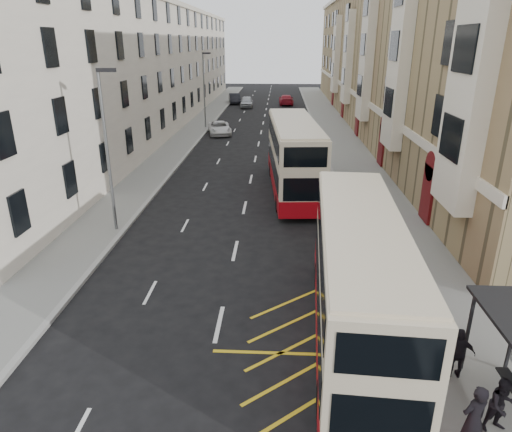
# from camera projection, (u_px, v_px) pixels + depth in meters

# --- Properties ---
(ground) EXTENTS (200.00, 200.00, 0.00)m
(ground) POSITION_uv_depth(u_px,v_px,m) (200.00, 410.00, 12.29)
(ground) COLOR black
(ground) RESTS_ON ground
(pavement_right) EXTENTS (4.00, 120.00, 0.15)m
(pavement_right) POSITION_uv_depth(u_px,v_px,m) (348.00, 154.00, 39.84)
(pavement_right) COLOR slate
(pavement_right) RESTS_ON ground
(pavement_left) EXTENTS (3.00, 120.00, 0.15)m
(pavement_left) POSITION_uv_depth(u_px,v_px,m) (173.00, 152.00, 40.59)
(pavement_left) COLOR slate
(pavement_left) RESTS_ON ground
(kerb_right) EXTENTS (0.25, 120.00, 0.15)m
(kerb_right) POSITION_uv_depth(u_px,v_px,m) (325.00, 153.00, 39.93)
(kerb_right) COLOR gray
(kerb_right) RESTS_ON ground
(kerb_left) EXTENTS (0.25, 120.00, 0.15)m
(kerb_left) POSITION_uv_depth(u_px,v_px,m) (189.00, 152.00, 40.51)
(kerb_left) COLOR gray
(kerb_left) RESTS_ON ground
(road_markings) EXTENTS (10.00, 110.00, 0.01)m
(road_markings) POSITION_uv_depth(u_px,v_px,m) (263.00, 124.00, 54.23)
(road_markings) COLOR silver
(road_markings) RESTS_ON ground
(terrace_right) EXTENTS (10.75, 79.00, 15.25)m
(terrace_right) POSITION_uv_depth(u_px,v_px,m) (396.00, 58.00, 51.15)
(terrace_right) COLOR #8E7B52
(terrace_right) RESTS_ON ground
(terrace_left) EXTENTS (9.18, 79.00, 13.25)m
(terrace_left) POSITION_uv_depth(u_px,v_px,m) (148.00, 66.00, 53.00)
(terrace_left) COLOR silver
(terrace_left) RESTS_ON ground
(guard_railing) EXTENTS (0.06, 6.56, 1.01)m
(guard_railing) POSITION_uv_depth(u_px,v_px,m) (390.00, 282.00, 17.04)
(guard_railing) COLOR #A91A15
(guard_railing) RESTS_ON pavement_right
(street_lamp_near) EXTENTS (0.93, 0.18, 8.00)m
(street_lamp_near) POSITION_uv_depth(u_px,v_px,m) (107.00, 144.00, 22.12)
(street_lamp_near) COLOR slate
(street_lamp_near) RESTS_ON pavement_left
(street_lamp_far) EXTENTS (0.93, 0.18, 8.00)m
(street_lamp_far) POSITION_uv_depth(u_px,v_px,m) (204.00, 86.00, 50.07)
(street_lamp_far) COLOR slate
(street_lamp_far) RESTS_ON pavement_left
(double_decker_front) EXTENTS (3.16, 10.95, 4.32)m
(double_decker_front) POSITION_uv_depth(u_px,v_px,m) (358.00, 280.00, 14.46)
(double_decker_front) COLOR beige
(double_decker_front) RESTS_ON ground
(double_decker_rear) EXTENTS (3.51, 11.79, 4.64)m
(double_decker_rear) POSITION_uv_depth(u_px,v_px,m) (294.00, 157.00, 29.18)
(double_decker_rear) COLOR beige
(double_decker_rear) RESTS_ON ground
(pedestrian_near) EXTENTS (0.80, 0.66, 1.87)m
(pedestrian_near) POSITION_uv_depth(u_px,v_px,m) (474.00, 419.00, 10.59)
(pedestrian_near) COLOR black
(pedestrian_near) RESTS_ON pavement_right
(pedestrian_mid) EXTENTS (0.85, 0.72, 1.53)m
(pedestrian_mid) POSITION_uv_depth(u_px,v_px,m) (502.00, 405.00, 11.22)
(pedestrian_mid) COLOR black
(pedestrian_mid) RESTS_ON pavement_right
(pedestrian_far) EXTENTS (0.96, 0.46, 1.59)m
(pedestrian_far) POSITION_uv_depth(u_px,v_px,m) (458.00, 353.00, 13.05)
(pedestrian_far) COLOR black
(pedestrian_far) RESTS_ON pavement_right
(white_van) EXTENTS (3.16, 5.16, 1.34)m
(white_van) POSITION_uv_depth(u_px,v_px,m) (220.00, 128.00, 48.23)
(white_van) COLOR white
(white_van) RESTS_ON ground
(car_silver) EXTENTS (2.10, 4.79, 1.60)m
(car_silver) POSITION_uv_depth(u_px,v_px,m) (247.00, 102.00, 67.81)
(car_silver) COLOR #9FA2A5
(car_silver) RESTS_ON ground
(car_dark) EXTENTS (2.40, 4.92, 1.55)m
(car_dark) POSITION_uv_depth(u_px,v_px,m) (235.00, 99.00, 71.90)
(car_dark) COLOR black
(car_dark) RESTS_ON ground
(car_red) EXTENTS (2.25, 5.23, 1.50)m
(car_red) POSITION_uv_depth(u_px,v_px,m) (286.00, 100.00, 70.63)
(car_red) COLOR #A51323
(car_red) RESTS_ON ground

